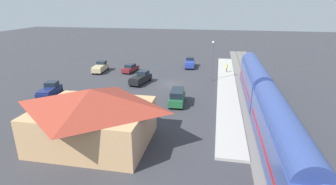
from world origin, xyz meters
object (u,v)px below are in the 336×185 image
object	(u,v)px
pickup_black	(141,78)
station_building	(93,116)
pickup_navy	(50,90)
pickup_charcoal	(108,97)
sedan_maroon	(130,68)
light_pole_near_platform	(213,56)
pedestrian_on_platform	(227,67)
suv_green	(177,97)
pickup_blue	(190,63)
pickup_tan	(100,67)
passenger_train	(280,133)

from	to	relation	value
pickup_black	station_building	bearing A→B (deg)	93.38
pickup_navy	pickup_charcoal	bearing A→B (deg)	174.40
station_building	pickup_black	xyz separation A→B (m)	(1.25, -21.22, -2.02)
sedan_maroon	light_pole_near_platform	bearing A→B (deg)	168.54
pedestrian_on_platform	light_pole_near_platform	distance (m)	7.56
station_building	suv_green	bearing A→B (deg)	-118.77
station_building	pickup_blue	size ratio (longest dim) A/B	2.16
pedestrian_on_platform	sedan_maroon	xyz separation A→B (m)	(19.80, 2.66, -0.40)
pedestrian_on_platform	pickup_tan	world-z (taller)	pickup_tan
pickup_black	pickup_navy	world-z (taller)	same
station_building	pickup_blue	xyz separation A→B (m)	(-6.07, -35.31, -2.02)
light_pole_near_platform	pickup_tan	bearing A→B (deg)	-6.38
light_pole_near_platform	pickup_charcoal	bearing A→B (deg)	44.99
pickup_navy	pickup_charcoal	size ratio (longest dim) A/B	1.01
passenger_train	pickup_tan	bearing A→B (deg)	-42.81
light_pole_near_platform	suv_green	bearing A→B (deg)	70.93
pedestrian_on_platform	sedan_maroon	size ratio (longest dim) A/B	0.36
passenger_train	pickup_tan	size ratio (longest dim) A/B	10.05
pedestrian_on_platform	pickup_navy	xyz separation A→B (m)	(27.23, 19.41, -0.25)
station_building	pedestrian_on_platform	size ratio (longest dim) A/B	7.00
light_pole_near_platform	pedestrian_on_platform	bearing A→B (deg)	-115.46
station_building	suv_green	world-z (taller)	station_building
pickup_black	pickup_charcoal	world-z (taller)	same
suv_green	pickup_black	bearing A→B (deg)	-47.87
suv_green	pickup_tan	xyz separation A→B (m)	(18.77, -15.39, -0.12)
pickup_navy	station_building	bearing A→B (deg)	138.01
pickup_navy	pickup_black	bearing A→B (deg)	-141.63
suv_green	pickup_navy	world-z (taller)	suv_green
sedan_maroon	light_pole_near_platform	xyz separation A→B (m)	(-16.90, 3.43, 3.82)
pickup_black	pickup_blue	bearing A→B (deg)	-117.45
pickup_blue	pickup_tan	world-z (taller)	same
pickup_black	pickup_charcoal	xyz separation A→B (m)	(1.85, 10.38, 0.00)
pickup_tan	light_pole_near_platform	distance (m)	23.63
pickup_navy	pedestrian_on_platform	bearing A→B (deg)	-144.52
passenger_train	sedan_maroon	xyz separation A→B (m)	(23.70, -28.62, -1.98)
suv_green	pickup_navy	size ratio (longest dim) A/B	0.88
pedestrian_on_platform	pickup_black	size ratio (longest dim) A/B	0.30
pickup_navy	pickup_charcoal	world-z (taller)	same
sedan_maroon	pickup_blue	world-z (taller)	pickup_blue
pedestrian_on_platform	pickup_tan	xyz separation A→B (m)	(26.10, 3.49, -0.25)
suv_green	pickup_black	xyz separation A→B (m)	(8.03, -8.88, -0.12)
passenger_train	pedestrian_on_platform	bearing A→B (deg)	-82.89
pickup_blue	light_pole_near_platform	world-z (taller)	light_pole_near_platform
passenger_train	pickup_black	distance (m)	28.75
passenger_train	light_pole_near_platform	size ratio (longest dim) A/B	7.50
pedestrian_on_platform	pickup_charcoal	bearing A→B (deg)	49.84
station_building	sedan_maroon	world-z (taller)	station_building
station_building	pickup_charcoal	xyz separation A→B (m)	(3.11, -10.83, -2.02)
sedan_maroon	pickup_black	xyz separation A→B (m)	(-4.45, 7.34, 0.15)
light_pole_near_platform	pickup_navy	bearing A→B (deg)	28.70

